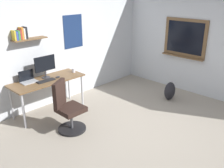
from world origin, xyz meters
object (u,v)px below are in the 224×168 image
(laptop, at_px, (28,79))
(computer_mouse, at_px, (58,77))
(office_chair, at_px, (68,110))
(backpack, at_px, (170,91))
(coffee_mug, at_px, (74,70))
(desk, at_px, (48,83))
(monitor_primary, at_px, (45,65))
(keyboard, at_px, (46,81))

(laptop, relative_size, computer_mouse, 2.98)
(office_chair, distance_m, backpack, 2.55)
(office_chair, height_order, coffee_mug, office_chair)
(desk, distance_m, monitor_primary, 0.36)
(office_chair, bearing_deg, coffee_mug, 45.87)
(computer_mouse, bearing_deg, backpack, -34.26)
(office_chair, height_order, monitor_primary, monitor_primary)
(office_chair, relative_size, coffee_mug, 10.33)
(desk, distance_m, laptop, 0.39)
(desk, height_order, backpack, desk)
(desk, xyz_separation_m, computer_mouse, (0.20, -0.08, 0.09))
(laptop, bearing_deg, office_chair, -79.91)
(keyboard, height_order, backpack, keyboard)
(monitor_primary, height_order, coffee_mug, monitor_primary)
(desk, relative_size, monitor_primary, 3.26)
(keyboard, distance_m, computer_mouse, 0.28)
(desk, height_order, monitor_primary, monitor_primary)
(desk, bearing_deg, office_chair, -100.47)
(computer_mouse, bearing_deg, desk, 159.73)
(computer_mouse, bearing_deg, laptop, 157.95)
(desk, relative_size, backpack, 3.49)
(office_chair, relative_size, laptop, 3.06)
(office_chair, bearing_deg, keyboard, 83.90)
(office_chair, relative_size, monitor_primary, 2.05)
(office_chair, relative_size, backpack, 2.19)
(computer_mouse, bearing_deg, office_chair, -114.71)
(monitor_primary, relative_size, coffee_mug, 5.04)
(keyboard, bearing_deg, coffee_mug, 3.90)
(office_chair, bearing_deg, computer_mouse, 65.29)
(coffee_mug, bearing_deg, office_chair, -134.13)
(keyboard, height_order, coffee_mug, coffee_mug)
(laptop, distance_m, keyboard, 0.35)
(desk, distance_m, keyboard, 0.14)
(laptop, height_order, computer_mouse, laptop)
(coffee_mug, bearing_deg, keyboard, -176.10)
(coffee_mug, xyz_separation_m, backpack, (1.64, -1.48, -0.56))
(laptop, bearing_deg, keyboard, -39.79)
(coffee_mug, relative_size, backpack, 0.21)
(laptop, relative_size, coffee_mug, 3.37)
(computer_mouse, relative_size, coffee_mug, 1.13)
(desk, relative_size, coffee_mug, 16.46)
(laptop, bearing_deg, backpack, -31.97)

